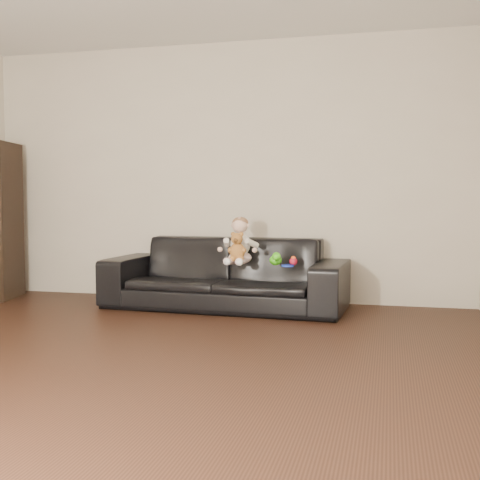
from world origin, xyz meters
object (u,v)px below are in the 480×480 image
(baby, at_px, (240,243))
(toy_blue_disc, at_px, (288,266))
(teddy_bear, at_px, (237,247))
(toy_rattle, at_px, (293,261))
(sofa, at_px, (225,273))
(toy_green, at_px, (276,260))

(baby, height_order, toy_blue_disc, baby)
(teddy_bear, height_order, toy_blue_disc, teddy_bear)
(baby, relative_size, toy_blue_disc, 3.91)
(teddy_bear, distance_m, toy_rattle, 0.52)
(sofa, distance_m, baby, 0.36)
(sofa, relative_size, toy_blue_disc, 20.35)
(baby, bearing_deg, toy_green, 3.30)
(toy_green, bearing_deg, toy_rattle, 11.79)
(toy_blue_disc, bearing_deg, baby, 168.62)
(toy_rattle, distance_m, toy_blue_disc, 0.11)
(baby, bearing_deg, teddy_bear, -77.37)
(sofa, bearing_deg, teddy_bear, -51.26)
(toy_blue_disc, bearing_deg, toy_green, 152.26)
(toy_green, distance_m, toy_blue_disc, 0.14)
(toy_rattle, bearing_deg, toy_green, -168.21)
(sofa, xyz_separation_m, toy_blue_disc, (0.63, -0.21, 0.11))
(toy_green, xyz_separation_m, toy_rattle, (0.15, 0.03, -0.01))
(toy_green, xyz_separation_m, toy_blue_disc, (0.12, -0.06, -0.04))
(teddy_bear, bearing_deg, baby, 112.43)
(baby, xyz_separation_m, toy_green, (0.34, -0.03, -0.14))
(sofa, bearing_deg, baby, -31.92)
(sofa, height_order, baby, baby)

